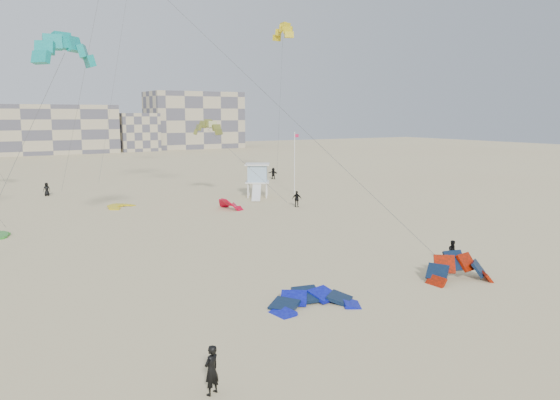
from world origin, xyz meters
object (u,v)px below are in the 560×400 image
kite_ground_orange (459,281)px  lifeguard_tower_near (258,181)px  kite_ground_blue (314,306)px  kitesurfer_main (212,370)px

kite_ground_orange → lifeguard_tower_near: bearing=95.7°
kite_ground_blue → kite_ground_orange: (9.63, -0.83, 0.00)m
kite_ground_orange → kitesurfer_main: kite_ground_orange is taller
kite_ground_blue → kitesurfer_main: (-8.00, -5.42, 0.89)m
kite_ground_blue → lifeguard_tower_near: bearing=76.8°
kitesurfer_main → kite_ground_orange: bearing=169.4°
kitesurfer_main → lifeguard_tower_near: 45.83m
kite_ground_blue → lifeguard_tower_near: 37.38m
kite_ground_blue → lifeguard_tower_near: lifeguard_tower_near is taller
kite_ground_blue → kitesurfer_main: size_ratio=2.59×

